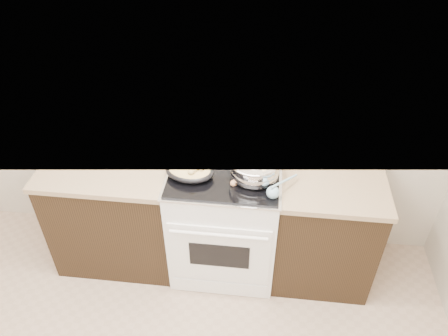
# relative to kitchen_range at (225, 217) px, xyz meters

# --- Properties ---
(room_shell) EXTENTS (4.10, 3.60, 2.75)m
(room_shell) POSITION_rel_kitchen_range_xyz_m (-0.35, -1.42, 1.21)
(room_shell) COLOR beige
(room_shell) RESTS_ON ground
(counter_left) EXTENTS (0.93, 0.67, 0.92)m
(counter_left) POSITION_rel_kitchen_range_xyz_m (-0.83, 0.01, -0.03)
(counter_left) COLOR black
(counter_left) RESTS_ON ground
(counter_right) EXTENTS (0.73, 0.67, 0.92)m
(counter_right) POSITION_rel_kitchen_range_xyz_m (0.73, 0.01, -0.03)
(counter_right) COLOR black
(counter_right) RESTS_ON ground
(kitchen_range) EXTENTS (0.78, 0.73, 1.22)m
(kitchen_range) POSITION_rel_kitchen_range_xyz_m (0.00, 0.00, 0.00)
(kitchen_range) COLOR white
(kitchen_range) RESTS_ON ground
(mixing_bowl) EXTENTS (0.41, 0.41, 0.20)m
(mixing_bowl) POSITION_rel_kitchen_range_xyz_m (0.20, -0.06, 0.53)
(mixing_bowl) COLOR silver
(mixing_bowl) RESTS_ON kitchen_range
(roasting_pan) EXTENTS (0.35, 0.27, 0.11)m
(roasting_pan) POSITION_rel_kitchen_range_xyz_m (-0.22, -0.10, 0.50)
(roasting_pan) COLOR black
(roasting_pan) RESTS_ON kitchen_range
(baking_sheet) EXTENTS (0.43, 0.30, 0.06)m
(baking_sheet) POSITION_rel_kitchen_range_xyz_m (-0.18, 0.28, 0.47)
(baking_sheet) COLOR black
(baking_sheet) RESTS_ON kitchen_range
(wooden_spoon) EXTENTS (0.04, 0.25, 0.04)m
(wooden_spoon) POSITION_rel_kitchen_range_xyz_m (0.08, -0.11, 0.46)
(wooden_spoon) COLOR tan
(wooden_spoon) RESTS_ON kitchen_range
(blue_ladle) EXTENTS (0.20, 0.24, 0.10)m
(blue_ladle) POSITION_rel_kitchen_range_xyz_m (0.34, -0.22, 0.49)
(blue_ladle) COLOR #84ACC5
(blue_ladle) RESTS_ON kitchen_range
(spice_jars) EXTENTS (0.39, 0.15, 0.13)m
(spice_jars) POSITION_rel_kitchen_range_xyz_m (-0.99, 0.18, 0.49)
(spice_jars) COLOR #BFB28C
(spice_jars) RESTS_ON counter_left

